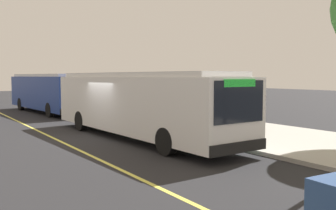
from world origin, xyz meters
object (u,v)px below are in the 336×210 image
at_px(waiting_bench, 215,115).
at_px(pedestrian_commuter, 185,107).
at_px(transit_bus_main, 138,102).
at_px(route_sign_post, 202,94).
at_px(transit_bus_second, 49,91).

distance_m(waiting_bench, pedestrian_commuter, 1.75).
xyz_separation_m(transit_bus_main, waiting_bench, (-1.12, 5.45, -0.99)).
relative_size(route_sign_post, pedestrian_commuter, 1.66).
bearing_deg(pedestrian_commuter, transit_bus_second, -162.93).
xyz_separation_m(transit_bus_main, pedestrian_commuter, (-1.72, 3.88, -0.50)).
bearing_deg(transit_bus_main, transit_bus_second, 179.90).
relative_size(transit_bus_second, waiting_bench, 7.05).
distance_m(transit_bus_main, waiting_bench, 5.66).
distance_m(route_sign_post, pedestrian_commuter, 3.26).
bearing_deg(route_sign_post, transit_bus_main, -114.04).
bearing_deg(transit_bus_second, transit_bus_main, -0.10).
bearing_deg(transit_bus_second, route_sign_post, 9.82).
relative_size(transit_bus_main, transit_bus_second, 1.11).
bearing_deg(waiting_bench, transit_bus_main, -78.37).
height_order(waiting_bench, pedestrian_commuter, pedestrian_commuter).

